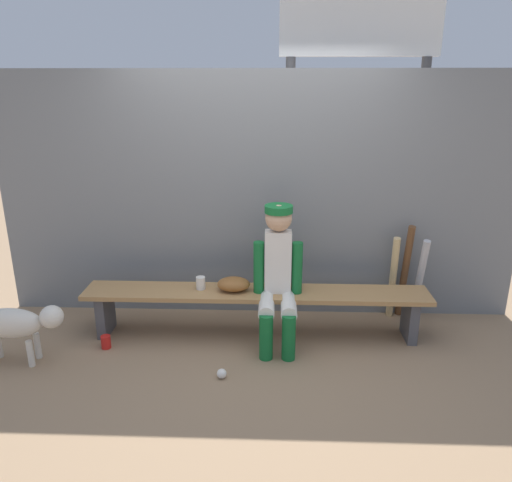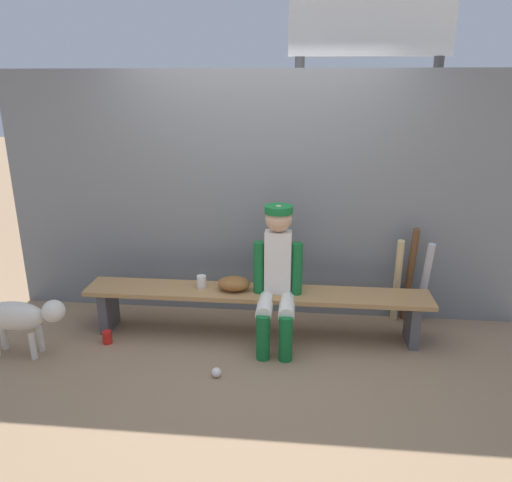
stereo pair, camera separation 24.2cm
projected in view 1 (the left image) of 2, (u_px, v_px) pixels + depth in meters
ground_plane at (256, 335)px, 4.34m from camera, size 30.00×30.00×0.00m
chainlink_fence at (258, 198)px, 4.46m from camera, size 4.75×0.03×2.24m
dugout_bench at (256, 300)px, 4.23m from camera, size 2.96×0.36×0.42m
player_seated at (278, 273)px, 4.04m from camera, size 0.41×0.55×1.18m
baseball_glove at (234, 284)px, 4.20m from camera, size 0.28×0.20×0.12m
bat_wood_natural at (393, 278)px, 4.52m from camera, size 0.09×0.18×0.82m
bat_wood_dark at (405, 272)px, 4.52m from camera, size 0.08×0.20×0.92m
bat_aluminum_silver at (419, 280)px, 4.49m from camera, size 0.08×0.23×0.81m
baseball at (222, 374)px, 3.70m from camera, size 0.07×0.07×0.07m
cup_on_ground at (106, 342)px, 4.11m from camera, size 0.08×0.08×0.11m
cup_on_bench at (201, 283)px, 4.23m from camera, size 0.08×0.08×0.11m
scoreboard at (365, 57)px, 4.96m from camera, size 1.88×0.27×3.45m
dog at (17, 324)px, 3.82m from camera, size 0.84×0.20×0.49m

